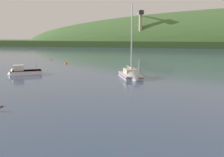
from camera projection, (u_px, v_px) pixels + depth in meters
The scene contains 5 objects.
dockside_crane at pixel (140, 29), 169.13m from camera, with size 8.57×14.90×23.22m.
sailboat_near_mooring at pixel (131, 77), 39.73m from camera, with size 5.71×7.47×12.12m.
fishing_boat_moored at pixel (22, 73), 43.85m from camera, with size 5.47×5.19×3.49m.
mooring_buoy_foreground at pixel (51, 60), 72.93m from camera, with size 0.45×0.45×0.53m.
mooring_buoy_midchannel at pixel (66, 64), 61.78m from camera, with size 0.78×0.78×0.86m.
Camera 1 is at (8.89, 5.60, 6.18)m, focal length 42.28 mm.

